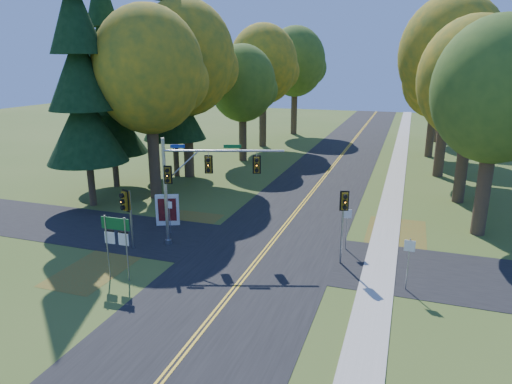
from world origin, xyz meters
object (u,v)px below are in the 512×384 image
(traffic_mast, at_px, (195,178))
(route_sign_cluster, at_px, (116,235))
(info_kiosk, at_px, (167,210))
(east_signal_pole, at_px, (344,209))

(traffic_mast, xyz_separation_m, route_sign_cluster, (-1.64, -5.16, -1.71))
(info_kiosk, bearing_deg, traffic_mast, -58.41)
(route_sign_cluster, xyz_separation_m, info_kiosk, (-1.51, 7.43, -1.24))
(traffic_mast, relative_size, info_kiosk, 3.17)
(traffic_mast, height_order, east_signal_pole, traffic_mast)
(traffic_mast, height_order, info_kiosk, traffic_mast)
(east_signal_pole, bearing_deg, route_sign_cluster, -170.68)
(route_sign_cluster, bearing_deg, traffic_mast, 71.09)
(traffic_mast, bearing_deg, info_kiosk, 126.27)
(east_signal_pole, bearing_deg, info_kiosk, 150.54)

